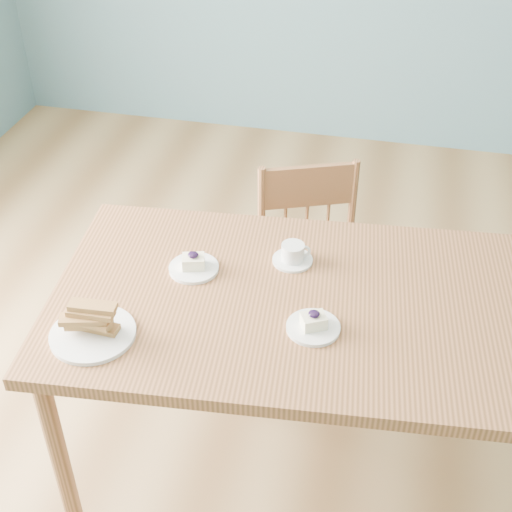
{
  "coord_description": "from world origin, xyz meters",
  "views": [
    {
      "loc": [
        -0.11,
        -1.45,
        2.04
      ],
      "look_at": [
        -0.46,
        0.11,
        0.84
      ],
      "focal_mm": 50.0,
      "sensor_mm": 36.0,
      "label": 1
    }
  ],
  "objects_px": {
    "cheesecake_plate_near": "(313,325)",
    "coffee_cup": "(293,254)",
    "dining_table": "(300,319)",
    "cheesecake_plate_far": "(194,265)",
    "dining_chair": "(312,276)",
    "biscotti_plate": "(91,326)"
  },
  "relations": [
    {
      "from": "dining_table",
      "to": "cheesecake_plate_near",
      "type": "distance_m",
      "value": 0.15
    },
    {
      "from": "dining_chair",
      "to": "coffee_cup",
      "type": "distance_m",
      "value": 0.51
    },
    {
      "from": "dining_table",
      "to": "dining_chair",
      "type": "distance_m",
      "value": 0.59
    },
    {
      "from": "cheesecake_plate_near",
      "to": "cheesecake_plate_far",
      "type": "bearing_deg",
      "value": 155.32
    },
    {
      "from": "cheesecake_plate_far",
      "to": "dining_table",
      "type": "bearing_deg",
      "value": -10.7
    },
    {
      "from": "cheesecake_plate_near",
      "to": "coffee_cup",
      "type": "height_order",
      "value": "same"
    },
    {
      "from": "dining_table",
      "to": "cheesecake_plate_near",
      "type": "bearing_deg",
      "value": -70.31
    },
    {
      "from": "dining_table",
      "to": "cheesecake_plate_far",
      "type": "distance_m",
      "value": 0.35
    },
    {
      "from": "coffee_cup",
      "to": "biscotti_plate",
      "type": "relative_size",
      "value": 0.53
    },
    {
      "from": "cheesecake_plate_far",
      "to": "coffee_cup",
      "type": "xyz_separation_m",
      "value": [
        0.28,
        0.1,
        0.01
      ]
    },
    {
      "from": "dining_table",
      "to": "biscotti_plate",
      "type": "relative_size",
      "value": 6.51
    },
    {
      "from": "biscotti_plate",
      "to": "cheesecake_plate_far",
      "type": "bearing_deg",
      "value": 61.74
    },
    {
      "from": "dining_table",
      "to": "dining_chair",
      "type": "bearing_deg",
      "value": 89.11
    },
    {
      "from": "cheesecake_plate_near",
      "to": "coffee_cup",
      "type": "distance_m",
      "value": 0.3
    },
    {
      "from": "dining_table",
      "to": "cheesecake_plate_far",
      "type": "xyz_separation_m",
      "value": [
        -0.33,
        0.06,
        0.09
      ]
    },
    {
      "from": "biscotti_plate",
      "to": "dining_chair",
      "type": "bearing_deg",
      "value": 59.6
    },
    {
      "from": "dining_table",
      "to": "cheesecake_plate_near",
      "type": "height_order",
      "value": "cheesecake_plate_near"
    },
    {
      "from": "cheesecake_plate_near",
      "to": "cheesecake_plate_far",
      "type": "relative_size",
      "value": 0.98
    },
    {
      "from": "cheesecake_plate_near",
      "to": "cheesecake_plate_far",
      "type": "distance_m",
      "value": 0.42
    },
    {
      "from": "dining_chair",
      "to": "biscotti_plate",
      "type": "bearing_deg",
      "value": -141.99
    },
    {
      "from": "coffee_cup",
      "to": "biscotti_plate",
      "type": "xyz_separation_m",
      "value": [
        -0.45,
        -0.43,
        0.01
      ]
    },
    {
      "from": "dining_chair",
      "to": "cheesecake_plate_near",
      "type": "bearing_deg",
      "value": -103.47
    }
  ]
}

